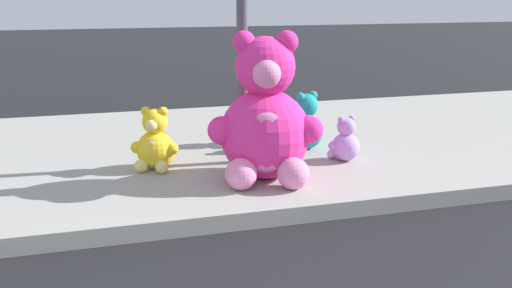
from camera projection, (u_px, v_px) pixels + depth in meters
sidewalk at (138, 156)px, 6.57m from camera, size 28.00×4.40×0.15m
plush_pink_large at (265, 121)px, 5.41m from camera, size 1.04×0.97×1.38m
plush_yellow at (155, 144)px, 5.79m from camera, size 0.45×0.45×0.63m
plush_teal at (305, 126)px, 6.56m from camera, size 0.48×0.46×0.64m
plush_red at (262, 121)px, 6.79m from camera, size 0.46×0.46×0.64m
plush_lavender at (345, 143)px, 6.10m from camera, size 0.36×0.34×0.48m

